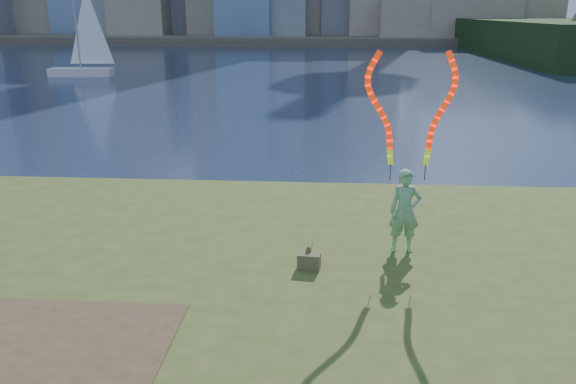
{
  "coord_description": "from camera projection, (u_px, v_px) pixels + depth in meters",
  "views": [
    {
      "loc": [
        1.42,
        -9.15,
        5.07
      ],
      "look_at": [
        0.72,
        1.0,
        1.77
      ],
      "focal_mm": 35.0,
      "sensor_mm": 36.0,
      "label": 1
    }
  ],
  "objects": [
    {
      "name": "sailboat",
      "position": [
        83.0,
        59.0,
        45.02
      ],
      "size": [
        5.29,
        1.96,
        7.95
      ],
      "rotation": [
        0.0,
        0.0,
        0.08
      ],
      "color": "silver",
      "rests_on": "ground"
    },
    {
      "name": "canvas_bag",
      "position": [
        309.0,
        260.0,
        9.73
      ],
      "size": [
        0.41,
        0.47,
        0.37
      ],
      "rotation": [
        0.0,
        0.0,
        -0.11
      ],
      "color": "brown",
      "rests_on": "grassy_knoll"
    },
    {
      "name": "grassy_knoll",
      "position": [
        223.0,
        356.0,
        8.06
      ],
      "size": [
        20.0,
        18.0,
        0.8
      ],
      "color": "#3B4C1B",
      "rests_on": "ground"
    },
    {
      "name": "woman_with_ribbons",
      "position": [
        407.0,
        177.0,
        10.07
      ],
      "size": [
        2.02,
        0.39,
        3.95
      ],
      "rotation": [
        0.0,
        0.0,
        0.03
      ],
      "color": "#187421",
      "rests_on": "grassy_knoll"
    },
    {
      "name": "dirt_patch",
      "position": [
        39.0,
        359.0,
        7.2
      ],
      "size": [
        3.2,
        3.0,
        0.02
      ],
      "primitive_type": "cube",
      "color": "#47331E",
      "rests_on": "grassy_knoll"
    },
    {
      "name": "ground",
      "position": [
        246.0,
        299.0,
        10.34
      ],
      "size": [
        320.0,
        320.0,
        0.0
      ],
      "primitive_type": "plane",
      "color": "#18243C",
      "rests_on": "ground"
    },
    {
      "name": "far_shore",
      "position": [
        320.0,
        37.0,
        100.31
      ],
      "size": [
        320.0,
        40.0,
        1.2
      ],
      "primitive_type": "cube",
      "color": "#464133",
      "rests_on": "ground"
    }
  ]
}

